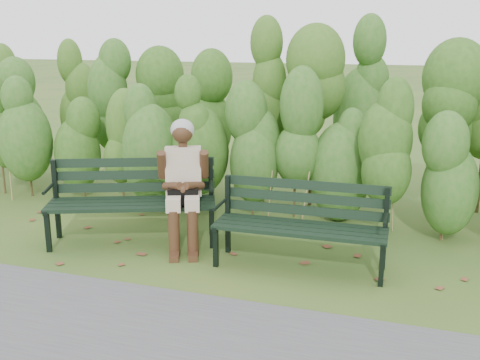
% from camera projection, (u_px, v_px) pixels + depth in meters
% --- Properties ---
extents(ground, '(80.00, 80.00, 0.00)m').
position_uv_depth(ground, '(230.00, 256.00, 5.93)').
color(ground, '#325520').
extents(hedge_band, '(11.04, 1.67, 2.42)m').
position_uv_depth(hedge_band, '(276.00, 115.00, 7.33)').
color(hedge_band, '#47381E').
rests_on(hedge_band, ground).
extents(leaf_litter, '(5.62, 2.14, 0.01)m').
position_uv_depth(leaf_litter, '(165.00, 259.00, 5.86)').
color(leaf_litter, brown).
rests_on(leaf_litter, ground).
extents(bench_left, '(1.93, 1.24, 0.92)m').
position_uv_depth(bench_left, '(133.00, 194.00, 6.29)').
color(bench_left, black).
rests_on(bench_left, ground).
extents(bench_right, '(1.71, 0.60, 0.85)m').
position_uv_depth(bench_right, '(302.00, 218.00, 5.60)').
color(bench_right, black).
rests_on(bench_right, ground).
extents(seated_woman, '(0.66, 0.88, 1.39)m').
position_uv_depth(seated_woman, '(183.00, 177.00, 6.08)').
color(seated_woman, '#B49E8E').
rests_on(seated_woman, ground).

